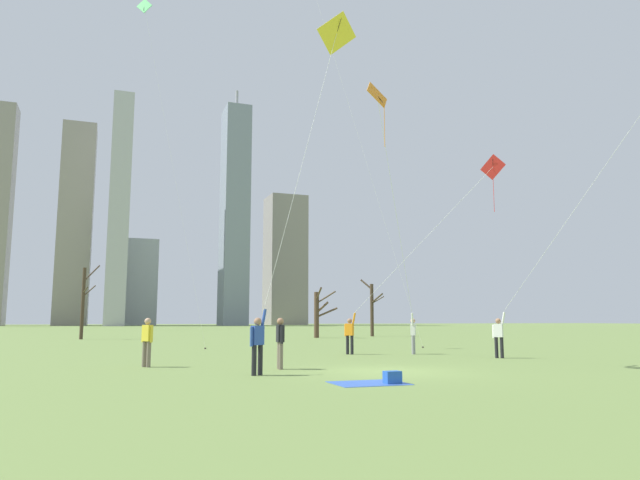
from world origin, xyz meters
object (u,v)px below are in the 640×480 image
Objects in this scene: picnic_spot at (382,380)px; kite_flyer_far_back_orange at (409,303)px; bystander_watching_nearby at (147,340)px; bare_tree_right_of_center at (318,313)px; distant_kite_drifting_left_teal at (321,15)px; distant_kite_drifting_right_green at (150,35)px; bare_tree_leftmost at (84,301)px; kite_flyer_foreground_left_white at (525,295)px; bystander_far_off_by_trees at (280,340)px; kite_flyer_midfield_right_red at (372,308)px; bare_tree_center at (372,307)px; kite_flyer_foreground_right_yellow at (281,250)px.

kite_flyer_far_back_orange is at bearing 57.80° from picnic_spot.
bare_tree_right_of_center reaches higher than bystander_watching_nearby.
distant_kite_drifting_left_teal reaches higher than distant_kite_drifting_right_green.
picnic_spot is 38.86m from bare_tree_leftmost.
kite_flyer_foreground_left_white is (3.16, -3.84, 0.22)m from kite_flyer_far_back_orange.
bystander_far_off_by_trees is at bearing -78.13° from bare_tree_leftmost.
kite_flyer_foreground_left_white is 29.10m from bare_tree_right_of_center.
kite_flyer_midfield_right_red is 2.04× the size of bare_tree_right_of_center.
distant_kite_drifting_right_green reaches higher than kite_flyer_midfield_right_red.
kite_flyer_far_back_orange is 0.42× the size of distant_kite_drifting_left_teal.
distant_kite_drifting_right_green is (-10.62, 0.16, -3.17)m from distant_kite_drifting_left_teal.
picnic_spot is 0.33× the size of bare_tree_center.
bare_tree_center is (22.63, 30.38, 1.82)m from bystander_watching_nearby.
kite_flyer_midfield_right_red is at bearing -95.79° from distant_kite_drifting_left_teal.
bystander_watching_nearby is at bearing -167.46° from kite_flyer_far_back_orange.
bare_tree_leftmost reaches higher than bystander_far_off_by_trees.
bystander_watching_nearby is 21.44m from distant_kite_drifting_right_green.
kite_flyer_far_back_orange is at bearing 38.77° from kite_flyer_foreground_right_yellow.
bare_tree_leftmost reaches higher than bystander_watching_nearby.
kite_flyer_foreground_right_yellow is at bearing -106.25° from bystander_far_off_by_trees.
distant_kite_drifting_right_green is at bearing 136.28° from kite_flyer_midfield_right_red.
kite_flyer_midfield_right_red reaches higher than bare_tree_right_of_center.
bare_tree_right_of_center is at bearing -8.70° from bare_tree_leftmost.
kite_flyer_foreground_right_yellow reaches higher than bare_tree_right_of_center.
distant_kite_drifting_left_teal is at bearing 91.69° from kite_flyer_far_back_orange.
kite_flyer_foreground_left_white is (4.39, -5.01, 0.42)m from kite_flyer_midfield_right_red.
kite_flyer_foreground_left_white is 2.82× the size of bare_tree_right_of_center.
bare_tree_center is at bearing 65.03° from picnic_spot.
bystander_watching_nearby is 30.87m from bare_tree_leftmost.
kite_flyer_foreground_left_white is at bearing -61.43° from bare_tree_leftmost.
bare_tree_right_of_center reaches higher than picnic_spot.
bystander_watching_nearby is at bearing 149.15° from bystander_far_off_by_trees.
kite_flyer_midfield_right_red is 0.37× the size of distant_kite_drifting_left_teal.
distant_kite_drifting_left_teal reaches higher than bystander_far_off_by_trees.
picnic_spot is at bearing -107.53° from bare_tree_right_of_center.
distant_kite_drifting_left_teal is at bearing -109.23° from bare_tree_right_of_center.
distant_kite_drifting_left_teal is at bearing 103.79° from kite_flyer_foreground_left_white.
picnic_spot is at bearing -147.58° from kite_flyer_foreground_left_white.
kite_flyer_foreground_left_white is at bearing 32.42° from picnic_spot.
kite_flyer_far_back_orange is (1.23, -1.17, 0.20)m from kite_flyer_midfield_right_red.
kite_flyer_foreground_left_white is at bearing -5.29° from bystander_watching_nearby.
kite_flyer_midfield_right_red is 1.71m from kite_flyer_far_back_orange.
kite_flyer_far_back_orange is 8.89m from bystander_far_off_by_trees.
distant_kite_drifting_right_green is 26.81m from bare_tree_right_of_center.
kite_flyer_foreground_right_yellow is (-6.49, -7.37, 1.55)m from kite_flyer_midfield_right_red.
bare_tree_right_of_center is at bearing 75.69° from kite_flyer_midfield_right_red.
kite_flyer_midfield_right_red reaches higher than bystander_far_off_by_trees.
kite_flyer_foreground_right_yellow is 22.20m from distant_kite_drifting_right_green.
distant_kite_drifting_right_green reaches higher than kite_flyer_far_back_orange.
kite_flyer_foreground_left_white is 7.55× the size of bystander_far_off_by_trees.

